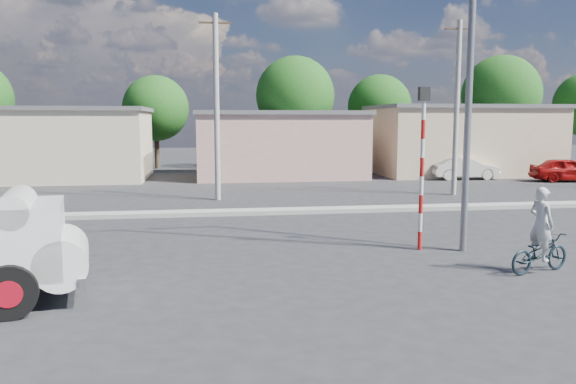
{
  "coord_description": "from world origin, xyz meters",
  "views": [
    {
      "loc": [
        -2.51,
        -12.73,
        3.5
      ],
      "look_at": [
        -0.02,
        4.17,
        1.3
      ],
      "focal_mm": 35.0,
      "sensor_mm": 36.0,
      "label": 1
    }
  ],
  "objects": [
    {
      "name": "median",
      "position": [
        0.0,
        8.0,
        0.08
      ],
      "size": [
        40.0,
        0.8,
        0.16
      ],
      "primitive_type": "cube",
      "color": "#99968E",
      "rests_on": "ground"
    },
    {
      "name": "car_red",
      "position": [
        17.94,
        16.54,
        0.68
      ],
      "size": [
        4.2,
        2.28,
        1.36
      ],
      "primitive_type": "imported",
      "rotation": [
        0.0,
        0.0,
        1.39
      ],
      "color": "#920A09",
      "rests_on": "ground"
    },
    {
      "name": "car_cream",
      "position": [
        12.65,
        18.57,
        0.66
      ],
      "size": [
        4.04,
        1.47,
        1.32
      ],
      "primitive_type": "imported",
      "rotation": [
        0.0,
        0.0,
        1.55
      ],
      "color": "beige",
      "rests_on": "ground"
    },
    {
      "name": "building_row",
      "position": [
        1.1,
        22.0,
        2.13
      ],
      "size": [
        37.8,
        7.3,
        4.44
      ],
      "color": "beige",
      "rests_on": "ground"
    },
    {
      "name": "ground_plane",
      "position": [
        0.0,
        0.0,
        0.0
      ],
      "size": [
        120.0,
        120.0,
        0.0
      ],
      "primitive_type": "plane",
      "color": "#28282A",
      "rests_on": "ground"
    },
    {
      "name": "cyclist",
      "position": [
        5.06,
        -1.1,
        0.85
      ],
      "size": [
        0.57,
        0.71,
        1.69
      ],
      "primitive_type": "imported",
      "rotation": [
        0.0,
        0.0,
        1.88
      ],
      "color": "silver",
      "rests_on": "ground"
    },
    {
      "name": "streetlight",
      "position": [
        4.14,
        1.2,
        4.96
      ],
      "size": [
        2.34,
        0.22,
        9.0
      ],
      "color": "slate",
      "rests_on": "ground"
    },
    {
      "name": "traffic_pole",
      "position": [
        3.2,
        1.5,
        2.59
      ],
      "size": [
        0.28,
        0.18,
        4.36
      ],
      "color": "red",
      "rests_on": "ground"
    },
    {
      "name": "tree_row",
      "position": [
        7.45,
        28.53,
        4.96
      ],
      "size": [
        51.24,
        7.43,
        8.42
      ],
      "color": "#38281E",
      "rests_on": "ground"
    },
    {
      "name": "utility_poles",
      "position": [
        3.25,
        12.0,
        4.07
      ],
      "size": [
        35.4,
        0.24,
        8.0
      ],
      "color": "#99968E",
      "rests_on": "ground"
    },
    {
      "name": "bicycle",
      "position": [
        5.06,
        -1.1,
        0.46
      ],
      "size": [
        1.85,
        1.12,
        0.92
      ],
      "primitive_type": "imported",
      "rotation": [
        0.0,
        0.0,
        1.88
      ],
      "color": "black",
      "rests_on": "ground"
    }
  ]
}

